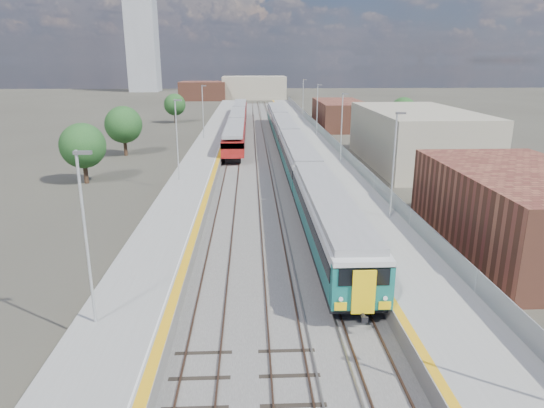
{
  "coord_description": "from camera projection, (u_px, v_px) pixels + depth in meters",
  "views": [
    {
      "loc": [
        -3.41,
        -10.93,
        11.86
      ],
      "look_at": [
        -1.96,
        21.58,
        2.2
      ],
      "focal_mm": 32.0,
      "sensor_mm": 36.0,
      "label": 1
    }
  ],
  "objects": [
    {
      "name": "buildings",
      "position": [
        200.0,
        65.0,
        142.91
      ],
      "size": [
        72.0,
        185.5,
        40.0
      ],
      "color": "brown",
      "rests_on": "ground"
    },
    {
      "name": "tracks",
      "position": [
        264.0,
        151.0,
        65.77
      ],
      "size": [
        8.96,
        160.0,
        0.17
      ],
      "color": "#4C3323",
      "rests_on": "ground"
    },
    {
      "name": "platform_right",
      "position": [
        316.0,
        149.0,
        64.34
      ],
      "size": [
        4.7,
        155.0,
        8.52
      ],
      "color": "slate",
      "rests_on": "ground"
    },
    {
      "name": "tree_a",
      "position": [
        83.0,
        146.0,
        47.67
      ],
      "size": [
        4.46,
        4.46,
        6.04
      ],
      "color": "#382619",
      "rests_on": "ground"
    },
    {
      "name": "ballast_bed",
      "position": [
        259.0,
        154.0,
        64.17
      ],
      "size": [
        10.5,
        155.0,
        0.06
      ],
      "primitive_type": "cube",
      "color": "#565451",
      "rests_on": "ground"
    },
    {
      "name": "tree_d",
      "position": [
        403.0,
        111.0,
        81.53
      ],
      "size": [
        4.43,
        4.43,
        6.0
      ],
      "color": "#382619",
      "rests_on": "ground"
    },
    {
      "name": "ground",
      "position": [
        277.0,
        157.0,
        61.88
      ],
      "size": [
        320.0,
        320.0,
        0.0
      ],
      "primitive_type": "plane",
      "color": "#47443A",
      "rests_on": "ground"
    },
    {
      "name": "tree_c",
      "position": [
        175.0,
        105.0,
        94.65
      ],
      "size": [
        4.21,
        4.21,
        5.7
      ],
      "color": "#382619",
      "rests_on": "ground"
    },
    {
      "name": "platform_left",
      "position": [
        208.0,
        150.0,
        63.73
      ],
      "size": [
        4.3,
        155.0,
        8.52
      ],
      "color": "slate",
      "rests_on": "ground"
    },
    {
      "name": "red_train",
      "position": [
        238.0,
        121.0,
        82.22
      ],
      "size": [
        2.75,
        55.76,
        3.47
      ],
      "color": "black",
      "rests_on": "ground"
    },
    {
      "name": "tree_b",
      "position": [
        124.0,
        125.0,
        61.75
      ],
      "size": [
        4.69,
        4.69,
        6.36
      ],
      "color": "#382619",
      "rests_on": "ground"
    },
    {
      "name": "green_train",
      "position": [
        290.0,
        142.0,
        59.63
      ],
      "size": [
        2.87,
        79.89,
        3.16
      ],
      "color": "black",
      "rests_on": "ground"
    }
  ]
}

